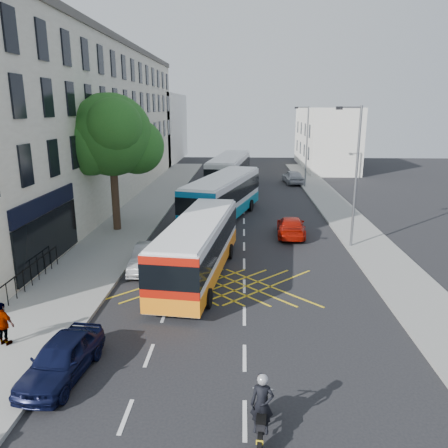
# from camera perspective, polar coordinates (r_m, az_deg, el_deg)

# --- Properties ---
(ground) EXTENTS (120.00, 120.00, 0.00)m
(ground) POSITION_cam_1_polar(r_m,az_deg,el_deg) (15.17, 2.70, -17.04)
(ground) COLOR black
(ground) RESTS_ON ground
(pavement_left) EXTENTS (5.00, 70.00, 0.15)m
(pavement_left) POSITION_cam_1_polar(r_m,az_deg,el_deg) (30.16, -13.74, -0.76)
(pavement_left) COLOR gray
(pavement_left) RESTS_ON ground
(pavement_right) EXTENTS (3.00, 70.00, 0.15)m
(pavement_right) POSITION_cam_1_polar(r_m,az_deg,el_deg) (29.96, 17.13, -1.10)
(pavement_right) COLOR gray
(pavement_right) RESTS_ON ground
(terrace_main) EXTENTS (8.30, 45.00, 13.50)m
(terrace_main) POSITION_cam_1_polar(r_m,az_deg,el_deg) (39.86, -18.33, 12.42)
(terrace_main) COLOR beige
(terrace_main) RESTS_ON ground
(terrace_far) EXTENTS (8.00, 20.00, 10.00)m
(terrace_far) POSITION_cam_1_polar(r_m,az_deg,el_deg) (69.33, -9.29, 12.30)
(terrace_far) COLOR silver
(terrace_far) RESTS_ON ground
(building_right) EXTENTS (6.00, 18.00, 8.00)m
(building_right) POSITION_cam_1_polar(r_m,az_deg,el_deg) (62.00, 13.05, 10.89)
(building_right) COLOR silver
(building_right) RESTS_ON ground
(street_tree) EXTENTS (6.30, 5.70, 8.80)m
(street_tree) POSITION_cam_1_polar(r_m,az_deg,el_deg) (29.11, -14.54, 11.09)
(street_tree) COLOR #382619
(street_tree) RESTS_ON pavement_left
(lamp_near) EXTENTS (1.45, 0.15, 8.00)m
(lamp_near) POSITION_cam_1_polar(r_m,az_deg,el_deg) (25.88, 16.72, 6.77)
(lamp_near) COLOR slate
(lamp_near) RESTS_ON pavement_right
(lamp_far) EXTENTS (1.45, 0.15, 8.00)m
(lamp_far) POSITION_cam_1_polar(r_m,az_deg,el_deg) (45.43, 10.65, 10.43)
(lamp_far) COLOR slate
(lamp_far) RESTS_ON pavement_right
(railings) EXTENTS (0.08, 5.60, 1.14)m
(railings) POSITION_cam_1_polar(r_m,az_deg,el_deg) (21.79, -23.89, -5.98)
(railings) COLOR black
(railings) RESTS_ON pavement_left
(bus_near) EXTENTS (3.52, 10.35, 2.85)m
(bus_near) POSITION_cam_1_polar(r_m,az_deg,el_deg) (21.19, -3.41, -3.00)
(bus_near) COLOR silver
(bus_near) RESTS_ON ground
(bus_mid) EXTENTS (5.53, 11.76, 3.22)m
(bus_mid) POSITION_cam_1_polar(r_m,az_deg,el_deg) (32.03, -0.11, 3.57)
(bus_mid) COLOR silver
(bus_mid) RESTS_ON ground
(bus_far) EXTENTS (4.19, 12.27, 3.38)m
(bus_far) POSITION_cam_1_polar(r_m,az_deg,el_deg) (44.01, 0.72, 6.82)
(bus_far) COLOR silver
(bus_far) RESTS_ON ground
(motorbike) EXTENTS (0.65, 2.00, 1.77)m
(motorbike) POSITION_cam_1_polar(r_m,az_deg,el_deg) (11.80, 4.99, -22.74)
(motorbike) COLOR black
(motorbike) RESTS_ON ground
(parked_car_blue) EXTENTS (1.87, 3.82, 1.25)m
(parked_car_blue) POSITION_cam_1_polar(r_m,az_deg,el_deg) (14.80, -20.45, -16.12)
(parked_car_blue) COLOR black
(parked_car_blue) RESTS_ON ground
(parked_car_silver) EXTENTS (1.38, 3.87, 1.27)m
(parked_car_silver) POSITION_cam_1_polar(r_m,az_deg,el_deg) (22.64, -9.86, -4.32)
(parked_car_silver) COLOR #989B9F
(parked_car_silver) RESTS_ON ground
(red_hatchback) EXTENTS (2.01, 4.40, 1.25)m
(red_hatchback) POSITION_cam_1_polar(r_m,az_deg,el_deg) (28.43, 8.74, -0.30)
(red_hatchback) COLOR #B61507
(red_hatchback) RESTS_ON ground
(distant_car_grey) EXTENTS (3.13, 5.62, 1.49)m
(distant_car_grey) POSITION_cam_1_polar(r_m,az_deg,el_deg) (52.64, -0.51, 7.03)
(distant_car_grey) COLOR #393A3F
(distant_car_grey) RESTS_ON ground
(distant_car_silver) EXTENTS (2.25, 4.56, 1.49)m
(distant_car_silver) POSITION_cam_1_polar(r_m,az_deg,el_deg) (48.27, 8.97, 6.13)
(distant_car_silver) COLOR #B1B3B9
(distant_car_silver) RESTS_ON ground
(pedestrian_far) EXTENTS (0.98, 0.62, 1.55)m
(pedestrian_far) POSITION_cam_1_polar(r_m,az_deg,el_deg) (16.96, -26.89, -11.56)
(pedestrian_far) COLOR gray
(pedestrian_far) RESTS_ON pavement_left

